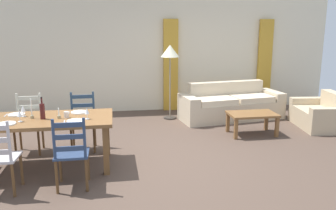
{
  "coord_description": "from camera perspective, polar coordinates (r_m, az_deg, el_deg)",
  "views": [
    {
      "loc": [
        -0.58,
        -5.09,
        2.04
      ],
      "look_at": [
        0.3,
        0.46,
        0.75
      ],
      "focal_mm": 37.01,
      "sensor_mm": 36.0,
      "label": 1
    }
  ],
  "objects": [
    {
      "name": "ground_plane",
      "position": [
        5.52,
        -2.35,
        -8.88
      ],
      "size": [
        9.6,
        9.6,
        0.02
      ],
      "primitive_type": "cube",
      "color": "#4F3D32"
    },
    {
      "name": "wall_far",
      "position": [
        8.44,
        -5.06,
        8.19
      ],
      "size": [
        9.6,
        0.16,
        2.7
      ],
      "primitive_type": "cube",
      "color": "beige",
      "rests_on": "ground_plane"
    },
    {
      "name": "curtain_panel_left",
      "position": [
        8.42,
        0.45,
        6.51
      ],
      "size": [
        0.35,
        0.08,
        2.2
      ],
      "primitive_type": "cube",
      "color": "gold",
      "rests_on": "ground_plane"
    },
    {
      "name": "curtain_panel_right",
      "position": [
        9.12,
        15.59,
        6.54
      ],
      "size": [
        0.35,
        0.08,
        2.2
      ],
      "primitive_type": "cube",
      "color": "gold",
      "rests_on": "ground_plane"
    },
    {
      "name": "dining_table",
      "position": [
        5.27,
        -19.52,
        -2.98
      ],
      "size": [
        1.9,
        0.96,
        0.75
      ],
      "color": "brown",
      "rests_on": "ground_plane"
    },
    {
      "name": "dining_chair_near_right",
      "position": [
        4.55,
        -15.62,
        -7.65
      ],
      "size": [
        0.42,
        0.4,
        0.96
      ],
      "color": "navy",
      "rests_on": "ground_plane"
    },
    {
      "name": "dining_chair_far_left",
      "position": [
        6.11,
        -21.95,
        -2.85
      ],
      "size": [
        0.42,
        0.4,
        0.96
      ],
      "color": "beige",
      "rests_on": "ground_plane"
    },
    {
      "name": "dining_chair_far_right",
      "position": [
        5.95,
        -13.82,
        -2.68
      ],
      "size": [
        0.42,
        0.41,
        0.96
      ],
      "color": "#2C435C",
      "rests_on": "ground_plane"
    },
    {
      "name": "dinner_plate_near_left",
      "position": [
        5.12,
        -25.05,
        -2.81
      ],
      "size": [
        0.24,
        0.24,
        0.02
      ],
      "primitive_type": "cylinder",
      "color": "white",
      "rests_on": "dining_table"
    },
    {
      "name": "dinner_plate_near_right",
      "position": [
        4.94,
        -14.98,
        -2.55
      ],
      "size": [
        0.24,
        0.24,
        0.02
      ],
      "primitive_type": "cylinder",
      "color": "white",
      "rests_on": "dining_table"
    },
    {
      "name": "fork_near_right",
      "position": [
        4.96,
        -16.7,
        -2.67
      ],
      "size": [
        0.03,
        0.17,
        0.01
      ],
      "primitive_type": "cube",
      "rotation": [
        0.0,
        0.0,
        0.07
      ],
      "color": "silver",
      "rests_on": "dining_table"
    },
    {
      "name": "dinner_plate_far_left",
      "position": [
        5.58,
        -23.68,
        -1.45
      ],
      "size": [
        0.24,
        0.24,
        0.02
      ],
      "primitive_type": "cylinder",
      "color": "white",
      "rests_on": "dining_table"
    },
    {
      "name": "fork_far_left",
      "position": [
        5.62,
        -25.15,
        -1.55
      ],
      "size": [
        0.02,
        0.17,
        0.01
      ],
      "primitive_type": "cube",
      "rotation": [
        0.0,
        0.0,
        0.01
      ],
      "color": "silver",
      "rests_on": "dining_table"
    },
    {
      "name": "dinner_plate_far_right",
      "position": [
        5.42,
        -14.46,
        -1.16
      ],
      "size": [
        0.24,
        0.24,
        0.02
      ],
      "primitive_type": "cylinder",
      "color": "white",
      "rests_on": "dining_table"
    },
    {
      "name": "fork_far_right",
      "position": [
        5.44,
        -16.02,
        -1.27
      ],
      "size": [
        0.03,
        0.17,
        0.01
      ],
      "primitive_type": "cube",
      "rotation": [
        0.0,
        0.0,
        0.09
      ],
      "color": "silver",
      "rests_on": "dining_table"
    },
    {
      "name": "wine_bottle",
      "position": [
        5.19,
        -19.98,
        -0.91
      ],
      "size": [
        0.07,
        0.07,
        0.32
      ],
      "color": "#471919",
      "rests_on": "dining_table"
    },
    {
      "name": "wine_glass_near_left",
      "position": [
        5.15,
        -23.27,
        -1.36
      ],
      "size": [
        0.06,
        0.06,
        0.16
      ],
      "color": "white",
      "rests_on": "dining_table"
    },
    {
      "name": "wine_glass_near_right",
      "position": [
        5.0,
        -13.22,
        -1.05
      ],
      "size": [
        0.06,
        0.06,
        0.16
      ],
      "color": "white",
      "rests_on": "dining_table"
    },
    {
      "name": "wine_glass_far_left",
      "position": [
        5.43,
        -22.77,
        -0.63
      ],
      "size": [
        0.06,
        0.06,
        0.16
      ],
      "color": "white",
      "rests_on": "dining_table"
    },
    {
      "name": "coffee_cup_primary",
      "position": [
        5.17,
        -16.39,
        -1.55
      ],
      "size": [
        0.07,
        0.07,
        0.09
      ],
      "primitive_type": "cylinder",
      "color": "beige",
      "rests_on": "dining_table"
    },
    {
      "name": "candle_tall",
      "position": [
        5.28,
        -21.54,
        -1.18
      ],
      "size": [
        0.05,
        0.05,
        0.29
      ],
      "color": "#998C66",
      "rests_on": "dining_table"
    },
    {
      "name": "candle_short",
      "position": [
        5.16,
        -17.52,
        -1.69
      ],
      "size": [
        0.05,
        0.05,
        0.15
      ],
      "color": "#998C66",
      "rests_on": "dining_table"
    },
    {
      "name": "couch",
      "position": [
        7.89,
        10.19,
        -0.08
      ],
      "size": [
        2.37,
        1.13,
        0.8
      ],
      "color": "beige",
      "rests_on": "ground_plane"
    },
    {
      "name": "coffee_table",
      "position": [
        6.78,
        13.7,
        -1.83
      ],
      "size": [
        0.9,
        0.56,
        0.42
      ],
      "color": "brown",
      "rests_on": "ground_plane"
    },
    {
      "name": "armchair_upholstered",
      "position": [
        7.76,
        24.0,
        -1.56
      ],
      "size": [
        0.93,
        1.24,
        0.72
      ],
      "color": "#C4AD89",
      "rests_on": "ground_plane"
    },
    {
      "name": "standing_lamp",
      "position": [
        7.57,
        0.33,
        8.15
      ],
      "size": [
        0.4,
        0.4,
        1.64
      ],
      "color": "#332D28",
      "rests_on": "ground_plane"
    }
  ]
}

